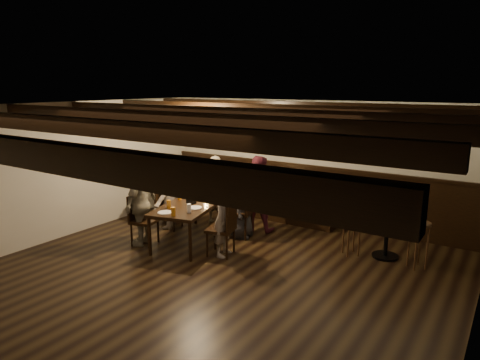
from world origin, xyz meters
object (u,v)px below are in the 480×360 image
Objects in this scene: person_bench_right at (257,193)px; person_left_near at (167,194)px; dining_table at (193,206)px; chair_left_near at (169,214)px; person_right_near at (242,201)px; bar_stool_right at (418,244)px; person_bench_left at (171,190)px; high_top_table at (388,218)px; person_right_far at (223,216)px; person_bench_centre at (216,189)px; bar_stool_left at (351,233)px; chair_left_far at (144,229)px; person_left_far at (141,204)px; chair_right_near at (240,221)px; chair_right_far at (222,238)px.

person_bench_right is 1.08× the size of person_left_near.
chair_left_near is at bearing 147.97° from dining_table.
person_bench_right is 1.08× the size of person_right_near.
person_bench_right reaches higher than chair_left_near.
person_right_near reaches higher than bar_stool_right.
high_top_table is at bearing 171.81° from person_bench_left.
person_right_far is at bearing -132.53° from bar_stool_right.
person_right_far is (1.93, -0.90, 0.03)m from person_bench_left.
person_right_far is at bearing 83.66° from person_bench_right.
chair_left_near is 0.59m from person_bench_left.
person_right_far is (1.10, -1.27, -0.03)m from person_bench_centre.
bar_stool_left reaches higher than chair_left_near.
chair_left_far is at bearing 2.01° from person_left_near.
chair_left_near is at bearing -147.40° from bar_stool_right.
bar_stool_left is at bearing 101.24° from person_left_far.
chair_left_far is at bearing 121.50° from person_right_near.
chair_right_near reaches higher than chair_left_near.
dining_table is 0.92m from chair_left_far.
person_right_far is 1.29× the size of bar_stool_right.
person_left_far reaches higher than person_bench_centre.
person_left_near is at bearing -147.36° from bar_stool_right.
person_left_far reaches higher than dining_table.
chair_right_near is 0.68× the size of person_left_far.
chair_left_far is 0.87× the size of bar_stool_right.
chair_left_near is at bearing -167.80° from high_top_table.
person_left_near is (-0.25, 0.86, 0.39)m from chair_left_far.
chair_right_far is 0.90× the size of bar_stool_right.
person_bench_centre reaches higher than bar_stool_left.
person_left_near is at bearing 149.04° from dining_table.
person_left_far is (-1.27, -1.72, 0.01)m from person_bench_right.
person_right_far is (1.68, -0.50, -0.01)m from person_left_near.
person_bench_centre reaches higher than person_bench_left.
person_right_far is (0.03, 0.01, 0.37)m from chair_right_far.
person_right_far reaches higher than chair_right_near.
person_left_near is at bearing 38.66° from person_bench_centre.
bar_stool_left is at bearing -96.35° from chair_right_near.
person_left_near reaches higher than person_right_near.
person_left_far reaches higher than person_left_near.
bar_stool_left is (3.64, 0.24, -0.25)m from person_bench_left.
person_bench_right reaches higher than person_right_far.
bar_stool_right is at bearing 162.59° from person_bench_right.
dining_table is at bearing 121.99° from chair_right_near.
person_right_near is (-0.19, 0.88, 0.38)m from chair_right_far.
person_bench_right is at bearing 179.93° from high_top_table.
person_bench_right reaches higher than person_bench_left.
chair_left_near reaches higher than dining_table.
person_left_far is at bearing 90.00° from chair_right_far.
dining_table is at bearing -160.27° from high_top_table.
person_bench_centre is 1.68m from person_right_far.
person_right_far reaches higher than chair_right_far.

